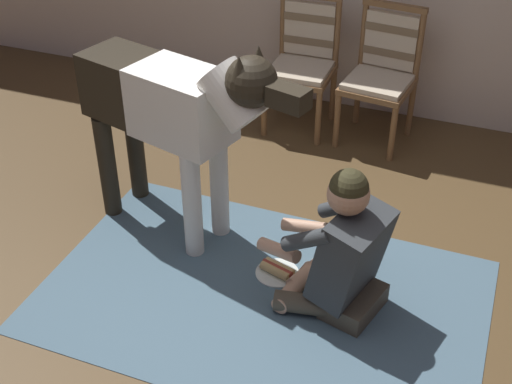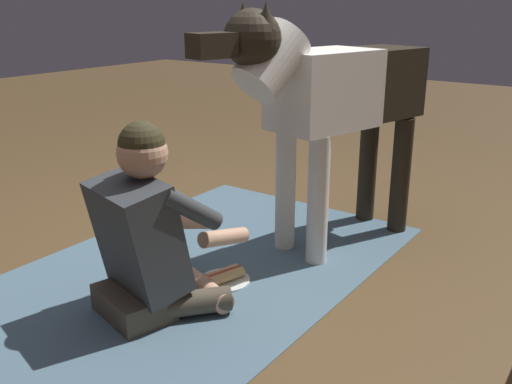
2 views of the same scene
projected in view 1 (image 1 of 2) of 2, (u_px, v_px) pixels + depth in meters
ground_plane at (237, 297)px, 3.74m from camera, size 15.32×15.32×0.00m
area_rug at (262, 295)px, 3.74m from camera, size 2.36×1.50×0.01m
dining_chair_left_of_pair at (304, 56)px, 5.06m from camera, size 0.47×0.48×0.98m
dining_chair_right_of_pair at (383, 69)px, 4.89m from camera, size 0.51×0.51×0.98m
person_sitting_on_floor at (342, 253)px, 3.51m from camera, size 0.72×0.58×0.84m
large_dog at (173, 108)px, 3.77m from camera, size 1.59×0.59×1.30m
hot_dog_on_plate at (277, 270)px, 3.88m from camera, size 0.25×0.25×0.06m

